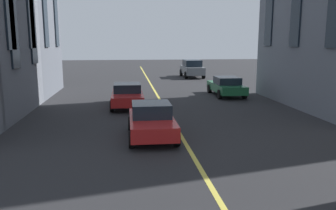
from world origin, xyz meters
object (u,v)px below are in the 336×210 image
object	(u,v)px
car_red_oncoming	(152,120)
car_grey_mid	(192,68)
car_green_near	(226,86)
car_red_trailing	(127,95)

from	to	relation	value
car_red_oncoming	car_grey_mid	bearing A→B (deg)	-14.72
car_green_near	car_grey_mid	xyz separation A→B (m)	(13.08, 0.00, 0.27)
car_red_oncoming	car_red_trailing	xyz separation A→B (m)	(6.92, 0.94, 0.00)
car_green_near	car_grey_mid	size ratio (longest dim) A/B	0.94
car_red_oncoming	car_red_trailing	bearing A→B (deg)	7.71
car_green_near	car_red_trailing	distance (m)	7.80
car_green_near	car_red_oncoming	bearing A→B (deg)	149.10
car_green_near	car_red_trailing	xyz separation A→B (m)	(-3.31, 7.06, 0.00)
car_red_trailing	car_grey_mid	bearing A→B (deg)	-23.30
car_grey_mid	car_red_oncoming	bearing A→B (deg)	165.28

